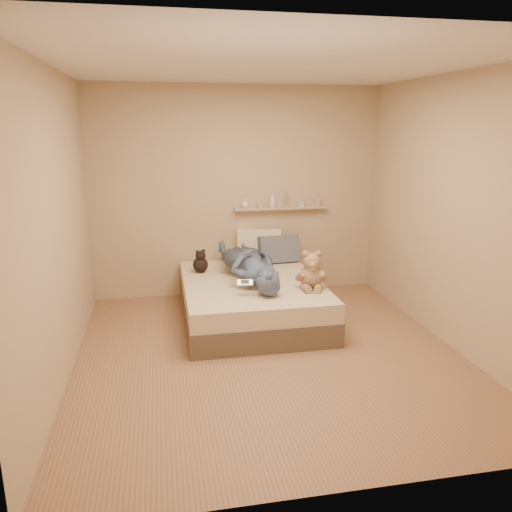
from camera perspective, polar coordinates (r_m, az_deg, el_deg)
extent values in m
plane|color=#956D4D|center=(4.85, 1.48, -11.12)|extent=(3.80, 3.80, 0.00)
plane|color=silver|center=(4.40, 1.71, 21.07)|extent=(3.80, 3.80, 0.00)
plane|color=tan|center=(6.29, -2.17, 7.25)|extent=(3.60, 0.00, 3.60)
plane|color=tan|center=(2.67, 10.40, -3.18)|extent=(3.60, 0.00, 3.60)
plane|color=tan|center=(4.42, -21.86, 3.07)|extent=(0.00, 3.80, 3.80)
plane|color=tan|center=(5.14, 21.67, 4.56)|extent=(0.00, 3.80, 3.80)
cube|color=brown|center=(5.64, -0.54, -5.94)|extent=(1.50, 1.90, 0.25)
cube|color=beige|center=(5.57, -0.55, -3.77)|extent=(1.48, 1.88, 0.20)
cube|color=#BABEC2|center=(5.00, -1.26, -3.05)|extent=(0.16, 0.09, 0.05)
cube|color=black|center=(4.99, -1.26, -2.92)|extent=(0.09, 0.05, 0.03)
sphere|color=#966D52|center=(5.27, 6.32, -2.35)|extent=(0.25, 0.25, 0.25)
sphere|color=tan|center=(5.20, 6.40, -0.62)|extent=(0.19, 0.19, 0.19)
sphere|color=#A6815B|center=(5.17, 5.70, 0.26)|extent=(0.07, 0.07, 0.07)
sphere|color=#9E8156|center=(5.19, 7.15, 0.26)|extent=(0.07, 0.07, 0.07)
sphere|color=#9F7858|center=(5.12, 6.50, -1.04)|extent=(0.08, 0.08, 0.08)
cylinder|color=#95664F|center=(5.22, 5.11, -2.29)|extent=(0.09, 0.17, 0.14)
cylinder|color=#9B7D53|center=(5.25, 7.62, -2.28)|extent=(0.14, 0.18, 0.14)
cylinder|color=#9B7A52|center=(5.18, 5.76, -3.64)|extent=(0.08, 0.17, 0.08)
cylinder|color=#9B8152|center=(5.20, 7.09, -3.63)|extent=(0.14, 0.18, 0.08)
cylinder|color=beige|center=(5.22, 6.38, -1.44)|extent=(0.15, 0.15, 0.02)
sphere|color=black|center=(5.85, -6.37, -1.01)|extent=(0.18, 0.18, 0.18)
sphere|color=black|center=(5.81, -6.35, 0.05)|extent=(0.12, 0.12, 0.12)
sphere|color=black|center=(5.78, -6.71, 0.47)|extent=(0.04, 0.04, 0.04)
sphere|color=black|center=(5.82, -6.03, 0.58)|extent=(0.04, 0.04, 0.04)
cube|color=beige|center=(6.31, 0.34, 1.29)|extent=(0.58, 0.30, 0.42)
cube|color=slate|center=(6.23, 2.61, 0.82)|extent=(0.52, 0.26, 0.36)
imported|color=#45536D|center=(5.55, -0.83, -0.82)|extent=(0.72, 1.55, 0.36)
cube|color=tan|center=(6.37, 2.86, 5.51)|extent=(1.20, 0.12, 0.03)
imported|color=white|center=(6.26, -1.25, 6.05)|extent=(0.13, 0.13, 0.12)
cylinder|color=beige|center=(6.30, 0.49, 5.84)|extent=(0.07, 0.07, 0.06)
imported|color=white|center=(6.32, 1.88, 6.44)|extent=(0.10, 0.10, 0.18)
cylinder|color=silver|center=(6.36, 3.44, 6.50)|extent=(0.04, 0.04, 0.19)
cylinder|color=#B4B8BD|center=(6.43, 5.25, 5.99)|extent=(0.09, 0.09, 0.07)
imported|color=white|center=(6.48, 7.06, 6.39)|extent=(0.08, 0.08, 0.15)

